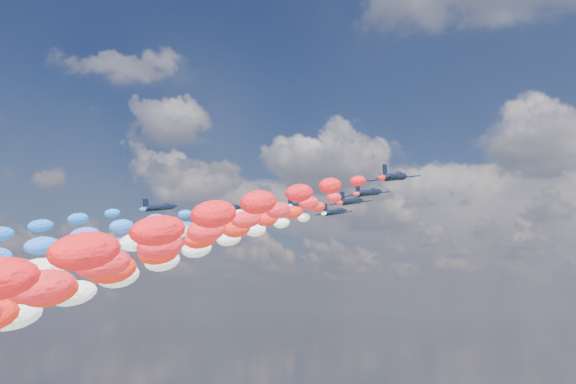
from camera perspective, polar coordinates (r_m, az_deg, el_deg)
The scene contains 14 objects.
jet_0 at distance 170.74m, azimuth -10.84°, elevation -1.31°, with size 9.83×13.18×2.90m, color black, non-canonical shape.
jet_1 at distance 169.73m, azimuth -5.27°, elevation -1.39°, with size 9.83×13.18×2.90m, color black, non-canonical shape.
jet_2 at distance 172.56m, azimuth -0.97°, elevation -1.58°, with size 9.83×13.18×2.90m, color black, non-canonical shape.
trail_2 at distance 121.63m, azimuth -19.62°, elevation -7.13°, with size 5.85×129.98×44.46m, color blue, non-canonical shape.
jet_3 at distance 162.94m, azimuth 1.18°, elevation -1.07°, with size 9.83×13.18×2.90m, color black, non-canonical shape.
trail_3 at distance 110.40m, azimuth -18.23°, elevation -6.97°, with size 5.85×129.98×44.46m, color white, non-canonical shape.
jet_4 at distance 175.52m, azimuth 3.98°, elevation -1.70°, with size 9.83×13.18×2.90m, color black, non-canonical shape.
trail_4 at distance 120.00m, azimuth -12.35°, elevation -7.44°, with size 5.85×129.98×44.46m, color white, non-canonical shape.
jet_5 at distance 158.76m, azimuth 5.40°, elevation -0.79°, with size 9.83×13.18×2.90m, color black, non-canonical shape.
trail_5 at distance 102.59m, azimuth -12.88°, elevation -7.02°, with size 5.85×129.98×44.46m, color red, non-canonical shape.
jet_6 at distance 147.48m, azimuth 6.81°, elevation -0.06°, with size 9.83×13.18×2.90m, color black, non-canonical shape.
trail_6 at distance 90.54m, azimuth -12.94°, elevation -6.66°, with size 5.85×129.98×44.46m, color red, non-canonical shape.
jet_7 at distance 130.66m, azimuth 9.01°, elevation 1.28°, with size 9.83×13.18×2.90m, color black, non-canonical shape.
trail_7 at distance 72.68m, azimuth -13.74°, elevation -5.87°, with size 5.85×129.98×44.46m, color red, non-canonical shape.
Camera 1 is at (86.16, -124.47, 85.95)m, focal length 42.01 mm.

